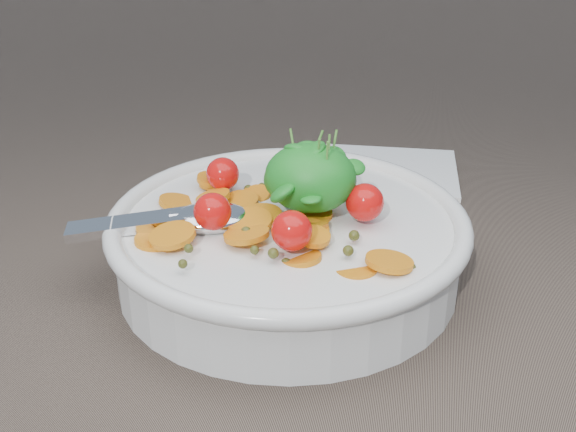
# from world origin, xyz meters

# --- Properties ---
(ground) EXTENTS (6.00, 6.00, 0.00)m
(ground) POSITION_xyz_m (0.00, 0.00, 0.00)
(ground) COLOR brown
(ground) RESTS_ON ground
(bowl) EXTENTS (0.34, 0.31, 0.13)m
(bowl) POSITION_xyz_m (0.01, 0.01, 0.04)
(bowl) COLOR white
(bowl) RESTS_ON ground
(napkin) EXTENTS (0.17, 0.15, 0.01)m
(napkin) POSITION_xyz_m (0.08, 0.26, 0.00)
(napkin) COLOR white
(napkin) RESTS_ON ground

